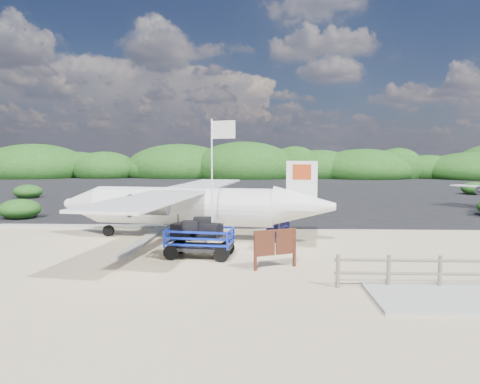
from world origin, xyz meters
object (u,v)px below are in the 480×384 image
at_px(baggage_cart, 200,257).
at_px(aircraft_small, 167,186).
at_px(crew_a, 272,224).
at_px(crew_c, 274,213).
at_px(signboard, 275,268).
at_px(crew_b, 282,222).
at_px(flagpole, 212,249).
at_px(aircraft_large, 396,199).

height_order(baggage_cart, aircraft_small, aircraft_small).
relative_size(crew_a, crew_c, 0.86).
height_order(baggage_cart, crew_c, crew_c).
bearing_deg(signboard, crew_c, 64.19).
bearing_deg(aircraft_small, crew_a, 73.58).
height_order(crew_b, crew_c, crew_c).
height_order(flagpole, crew_c, flagpole).
bearing_deg(aircraft_large, crew_b, 67.79).
height_order(aircraft_large, aircraft_small, aircraft_large).
distance_m(signboard, aircraft_large, 26.03).
bearing_deg(flagpole, aircraft_large, 54.96).
relative_size(baggage_cart, flagpole, 0.50).
distance_m(crew_a, crew_b, 0.48).
height_order(crew_b, aircraft_large, aircraft_large).
bearing_deg(crew_a, signboard, 112.04).
xyz_separation_m(baggage_cart, aircraft_small, (-8.84, 35.91, 0.00)).
distance_m(signboard, crew_b, 4.57).
distance_m(baggage_cart, crew_c, 6.51).
height_order(crew_a, crew_b, crew_b).
relative_size(crew_a, crew_b, 0.93).
height_order(crew_a, aircraft_large, aircraft_large).
distance_m(crew_a, aircraft_small, 34.97).
bearing_deg(baggage_cart, aircraft_large, 63.84).
relative_size(flagpole, signboard, 3.17).
relative_size(crew_a, aircraft_large, 0.11).
relative_size(baggage_cart, crew_a, 1.60).
relative_size(crew_b, crew_c, 0.93).
distance_m(baggage_cart, aircraft_large, 26.17).
bearing_deg(aircraft_large, signboard, 71.79).
xyz_separation_m(crew_a, aircraft_large, (11.61, 18.81, -0.85)).
bearing_deg(crew_c, crew_b, 112.43).
bearing_deg(signboard, aircraft_large, 39.58).
bearing_deg(crew_c, aircraft_large, -108.67).
height_order(flagpole, aircraft_small, flagpole).
height_order(flagpole, signboard, flagpole).
xyz_separation_m(signboard, aircraft_large, (11.66, 23.27, 0.00)).
distance_m(flagpole, aircraft_large, 24.69).
bearing_deg(aircraft_large, baggage_cart, 64.75).
bearing_deg(aircraft_small, crew_b, 74.30).
relative_size(flagpole, crew_c, 2.76).
distance_m(crew_a, crew_c, 2.68).
relative_size(crew_b, aircraft_large, 0.12).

